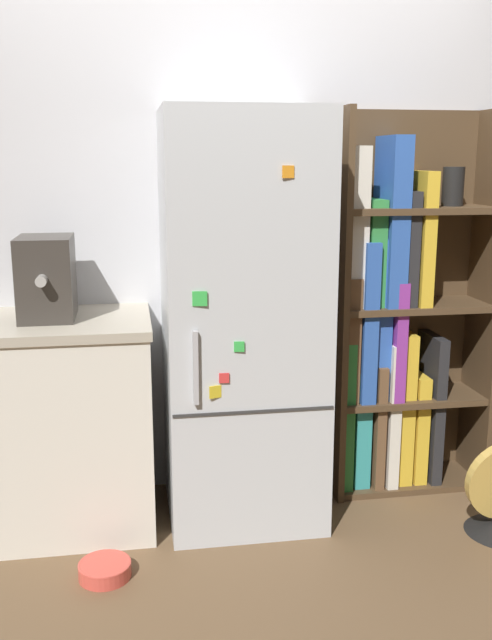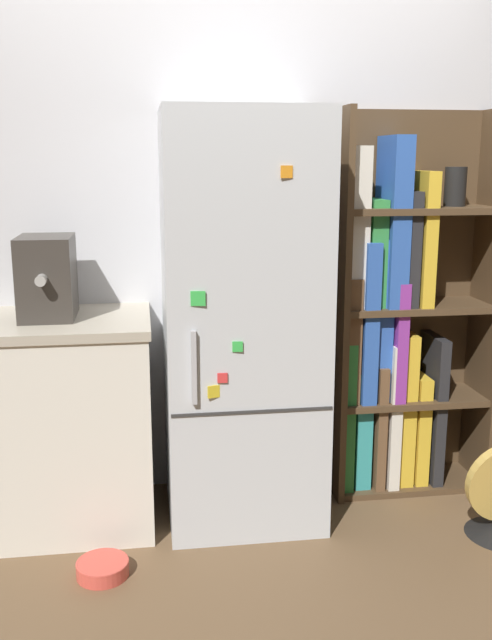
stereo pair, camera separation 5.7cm
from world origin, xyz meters
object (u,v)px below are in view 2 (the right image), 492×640
at_px(bookshelf, 393,325).
at_px(espresso_machine, 47,277).
at_px(refrigerator, 242,321).
at_px(pet_bowl, 103,568).

height_order(bookshelf, espresso_machine, bookshelf).
height_order(refrigerator, bookshelf, bookshelf).
height_order(espresso_machine, pet_bowl, espresso_machine).
xyz_separation_m(espresso_machine, pet_bowl, (0.21, -0.51, -1.08)).
bearing_deg(pet_bowl, refrigerator, 36.84).
height_order(refrigerator, pet_bowl, refrigerator).
distance_m(refrigerator, pet_bowl, 1.16).
bearing_deg(bookshelf, refrigerator, -167.24).
bearing_deg(pet_bowl, espresso_machine, 112.40).
xyz_separation_m(refrigerator, espresso_machine, (-0.83, 0.04, 0.21)).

